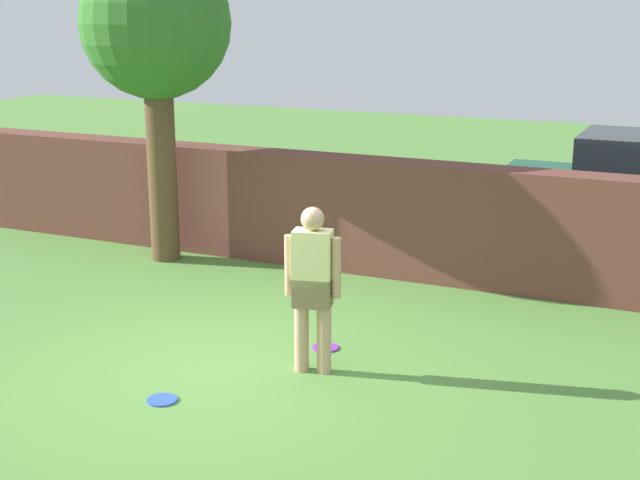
{
  "coord_description": "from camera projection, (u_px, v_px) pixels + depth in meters",
  "views": [
    {
      "loc": [
        4.21,
        -6.91,
        3.44
      ],
      "look_at": [
        0.42,
        1.37,
        1.0
      ],
      "focal_mm": 49.98,
      "sensor_mm": 36.0,
      "label": 1
    }
  ],
  "objects": [
    {
      "name": "brick_wall",
      "position": [
        261.0,
        204.0,
        12.23
      ],
      "size": [
        12.79,
        0.5,
        1.5
      ],
      "primitive_type": "cube",
      "color": "brown",
      "rests_on": "ground"
    },
    {
      "name": "frisbee_blue",
      "position": [
        162.0,
        400.0,
        7.93
      ],
      "size": [
        0.27,
        0.27,
        0.02
      ],
      "primitive_type": "cylinder",
      "color": "blue",
      "rests_on": "ground"
    },
    {
      "name": "person",
      "position": [
        313.0,
        282.0,
        8.35
      ],
      "size": [
        0.53,
        0.29,
        1.62
      ],
      "rotation": [
        0.0,
        0.0,
        -2.92
      ],
      "color": "tan",
      "rests_on": "ground"
    },
    {
      "name": "tree",
      "position": [
        156.0,
        30.0,
        11.54
      ],
      "size": [
        1.97,
        1.97,
        4.16
      ],
      "color": "brown",
      "rests_on": "ground"
    },
    {
      "name": "frisbee_purple",
      "position": [
        325.0,
        348.0,
        9.13
      ],
      "size": [
        0.27,
        0.27,
        0.02
      ],
      "primitive_type": "cylinder",
      "color": "purple",
      "rests_on": "ground"
    },
    {
      "name": "ground_plane",
      "position": [
        223.0,
        367.0,
        8.66
      ],
      "size": [
        40.0,
        40.0,
        0.0
      ],
      "primitive_type": "plane",
      "color": "#568C3D"
    }
  ]
}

